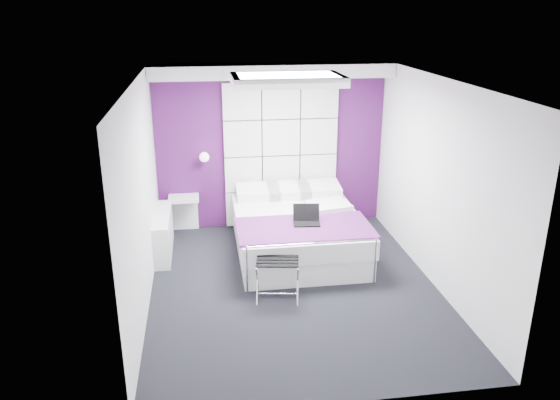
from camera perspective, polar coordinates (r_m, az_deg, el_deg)
The scene contains 15 objects.
floor at distance 7.07m, azimuth 1.46°, elevation -9.08°, with size 4.40×4.40×0.00m, color black.
ceiling at distance 6.25m, azimuth 1.67°, elevation 12.32°, with size 4.40×4.40×0.00m, color white.
wall_back at distance 8.63m, azimuth -0.95°, elevation 5.59°, with size 3.60×3.60×0.00m, color silver.
wall_left at distance 6.49m, azimuth -14.29°, elevation 0.18°, with size 4.40×4.40×0.00m, color silver.
wall_right at distance 7.07m, azimuth 16.09°, elevation 1.60°, with size 4.40×4.40×0.00m, color silver.
accent_wall at distance 8.62m, azimuth -0.94°, elevation 5.58°, with size 3.58×0.02×2.58m, color #45114A.
soffit at distance 8.18m, azimuth -0.77°, elevation 13.35°, with size 3.58×0.50×0.20m, color white.
headboard at distance 8.63m, azimuth 0.09°, elevation 4.69°, with size 1.80×0.08×2.30m, color silver, non-canonical shape.
skylight at distance 6.84m, azimuth 0.77°, elevation 12.54°, with size 1.36×0.86×0.12m, color white, non-canonical shape.
wall_lamp at distance 8.45m, azimuth -7.93°, elevation 4.53°, with size 0.15×0.15×0.15m, color white.
radiator at distance 8.05m, azimuth -12.10°, elevation -3.44°, with size 0.22×1.20×0.60m, color white.
bed at distance 7.90m, azimuth 1.77°, elevation -3.26°, with size 1.80×2.18×0.76m.
nightstand at distance 8.61m, azimuth -10.04°, elevation 0.18°, with size 0.47×0.36×0.05m, color white.
luggage_rack at distance 6.71m, azimuth -0.27°, elevation -8.29°, with size 0.51×0.38×0.50m.
laptop at distance 7.40m, azimuth 2.72°, elevation -1.94°, with size 0.36×0.25×0.26m.
Camera 1 is at (-1.08, -6.10, 3.40)m, focal length 35.00 mm.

